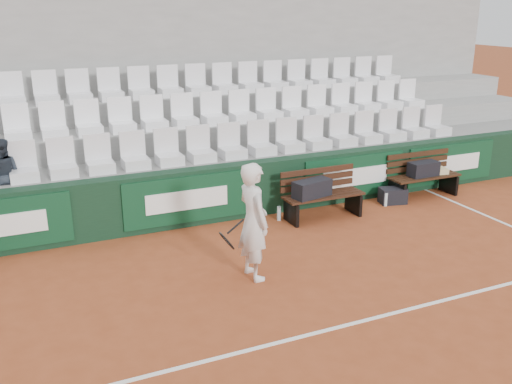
# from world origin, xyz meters

# --- Properties ---
(ground) EXTENTS (80.00, 80.00, 0.00)m
(ground) POSITION_xyz_m (0.00, 0.00, 0.00)
(ground) COLOR #964221
(ground) RESTS_ON ground
(court_baseline) EXTENTS (18.00, 0.06, 0.01)m
(court_baseline) POSITION_xyz_m (0.00, 0.00, 0.00)
(court_baseline) COLOR white
(court_baseline) RESTS_ON ground
(back_barrier) EXTENTS (18.00, 0.34, 1.00)m
(back_barrier) POSITION_xyz_m (0.07, 3.99, 0.50)
(back_barrier) COLOR black
(back_barrier) RESTS_ON ground
(grandstand_tier_front) EXTENTS (18.00, 0.95, 1.00)m
(grandstand_tier_front) POSITION_xyz_m (0.00, 4.62, 0.50)
(grandstand_tier_front) COLOR gray
(grandstand_tier_front) RESTS_ON ground
(grandstand_tier_mid) EXTENTS (18.00, 0.95, 1.45)m
(grandstand_tier_mid) POSITION_xyz_m (0.00, 5.58, 0.72)
(grandstand_tier_mid) COLOR gray
(grandstand_tier_mid) RESTS_ON ground
(grandstand_tier_back) EXTENTS (18.00, 0.95, 1.90)m
(grandstand_tier_back) POSITION_xyz_m (0.00, 6.53, 0.95)
(grandstand_tier_back) COLOR gray
(grandstand_tier_back) RESTS_ON ground
(grandstand_rear_wall) EXTENTS (18.00, 0.30, 4.40)m
(grandstand_rear_wall) POSITION_xyz_m (0.00, 7.15, 2.20)
(grandstand_rear_wall) COLOR #969593
(grandstand_rear_wall) RESTS_ON ground
(seat_row_front) EXTENTS (11.90, 0.44, 0.63)m
(seat_row_front) POSITION_xyz_m (0.00, 4.45, 1.31)
(seat_row_front) COLOR silver
(seat_row_front) RESTS_ON grandstand_tier_front
(seat_row_mid) EXTENTS (11.90, 0.44, 0.63)m
(seat_row_mid) POSITION_xyz_m (0.00, 5.40, 1.77)
(seat_row_mid) COLOR white
(seat_row_mid) RESTS_ON grandstand_tier_mid
(seat_row_back) EXTENTS (11.90, 0.44, 0.63)m
(seat_row_back) POSITION_xyz_m (0.00, 6.35, 2.21)
(seat_row_back) COLOR silver
(seat_row_back) RESTS_ON grandstand_tier_back
(bench_left) EXTENTS (1.50, 0.56, 0.45)m
(bench_left) POSITION_xyz_m (2.20, 3.31, 0.23)
(bench_left) COLOR #371B10
(bench_left) RESTS_ON ground
(bench_right) EXTENTS (1.50, 0.56, 0.45)m
(bench_right) POSITION_xyz_m (4.66, 3.53, 0.23)
(bench_right) COLOR #341D0F
(bench_right) RESTS_ON ground
(sports_bag_left) EXTENTS (0.75, 0.45, 0.30)m
(sports_bag_left) POSITION_xyz_m (1.94, 3.28, 0.60)
(sports_bag_left) COLOR black
(sports_bag_left) RESTS_ON bench_left
(sports_bag_right) EXTENTS (0.62, 0.30, 0.29)m
(sports_bag_right) POSITION_xyz_m (4.61, 3.52, 0.59)
(sports_bag_right) COLOR black
(sports_bag_right) RESTS_ON bench_right
(towel) EXTENTS (0.43, 0.34, 0.11)m
(towel) POSITION_xyz_m (4.97, 3.54, 0.50)
(towel) COLOR #D4C289
(towel) RESTS_ON bench_right
(sports_bag_ground) EXTENTS (0.56, 0.41, 0.31)m
(sports_bag_ground) POSITION_xyz_m (3.86, 3.45, 0.15)
(sports_bag_ground) COLOR black
(sports_bag_ground) RESTS_ON ground
(water_bottle_near) EXTENTS (0.07, 0.07, 0.26)m
(water_bottle_near) POSITION_xyz_m (1.41, 3.52, 0.13)
(water_bottle_near) COLOR #B0C0C7
(water_bottle_near) RESTS_ON ground
(water_bottle_far) EXTENTS (0.07, 0.07, 0.27)m
(water_bottle_far) POSITION_xyz_m (3.63, 3.38, 0.13)
(water_bottle_far) COLOR silver
(water_bottle_far) RESTS_ON ground
(tennis_player) EXTENTS (0.72, 0.65, 1.69)m
(tennis_player) POSITION_xyz_m (0.09, 1.67, 0.84)
(tennis_player) COLOR silver
(tennis_player) RESTS_ON ground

